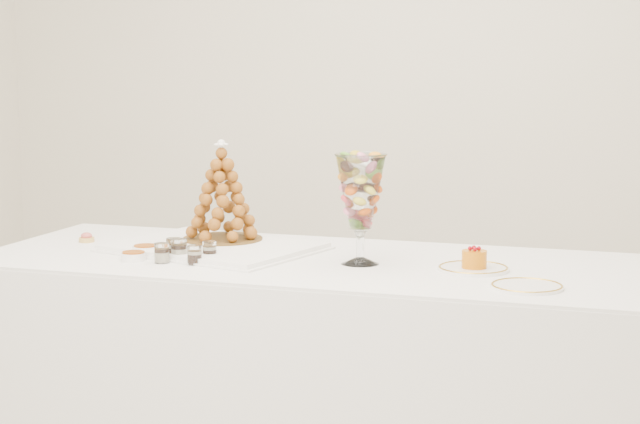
% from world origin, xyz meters
% --- Properties ---
extents(buffet_table, '(2.20, 0.89, 0.84)m').
position_xyz_m(buffet_table, '(0.02, 0.24, 0.42)').
color(buffet_table, white).
rests_on(buffet_table, ground).
extents(lace_tray, '(0.76, 0.64, 0.02)m').
position_xyz_m(lace_tray, '(-0.33, 0.29, 0.85)').
color(lace_tray, white).
rests_on(lace_tray, buffet_table).
extents(macaron_vase, '(0.16, 0.16, 0.36)m').
position_xyz_m(macaron_vase, '(0.22, 0.21, 1.07)').
color(macaron_vase, white).
rests_on(macaron_vase, buffet_table).
extents(cake_plate, '(0.22, 0.22, 0.01)m').
position_xyz_m(cake_plate, '(0.59, 0.22, 0.84)').
color(cake_plate, white).
rests_on(cake_plate, buffet_table).
extents(spare_plate, '(0.21, 0.21, 0.01)m').
position_xyz_m(spare_plate, '(0.78, 0.01, 0.84)').
color(spare_plate, white).
rests_on(spare_plate, buffet_table).
extents(pink_tart, '(0.06, 0.06, 0.04)m').
position_xyz_m(pink_tart, '(-0.84, 0.30, 0.85)').
color(pink_tart, tan).
rests_on(pink_tart, buffet_table).
extents(verrine_a, '(0.06, 0.06, 0.07)m').
position_xyz_m(verrine_a, '(-0.40, 0.11, 0.87)').
color(verrine_a, white).
rests_on(verrine_a, buffet_table).
extents(verrine_b, '(0.06, 0.06, 0.07)m').
position_xyz_m(verrine_b, '(-0.37, 0.09, 0.87)').
color(verrine_b, white).
rests_on(verrine_b, buffet_table).
extents(verrine_c, '(0.06, 0.06, 0.06)m').
position_xyz_m(verrine_c, '(-0.27, 0.12, 0.87)').
color(verrine_c, white).
rests_on(verrine_c, buffet_table).
extents(verrine_d, '(0.05, 0.05, 0.07)m').
position_xyz_m(verrine_d, '(-0.40, 0.03, 0.87)').
color(verrine_d, white).
rests_on(verrine_d, buffet_table).
extents(verrine_e, '(0.06, 0.06, 0.06)m').
position_xyz_m(verrine_e, '(-0.29, 0.03, 0.87)').
color(verrine_e, white).
rests_on(verrine_e, buffet_table).
extents(ramekin_back, '(0.09, 0.09, 0.03)m').
position_xyz_m(ramekin_back, '(-0.53, 0.15, 0.85)').
color(ramekin_back, white).
rests_on(ramekin_back, buffet_table).
extents(ramekin_front, '(0.08, 0.08, 0.03)m').
position_xyz_m(ramekin_front, '(-0.51, 0.03, 0.85)').
color(ramekin_front, white).
rests_on(ramekin_front, buffet_table).
extents(croquembouche, '(0.28, 0.28, 0.36)m').
position_xyz_m(croquembouche, '(-0.34, 0.39, 1.03)').
color(croquembouche, brown).
rests_on(croquembouche, lace_tray).
extents(mousse_cake, '(0.08, 0.08, 0.07)m').
position_xyz_m(mousse_cake, '(0.59, 0.21, 0.88)').
color(mousse_cake, '#CC6A09').
rests_on(mousse_cake, cake_plate).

